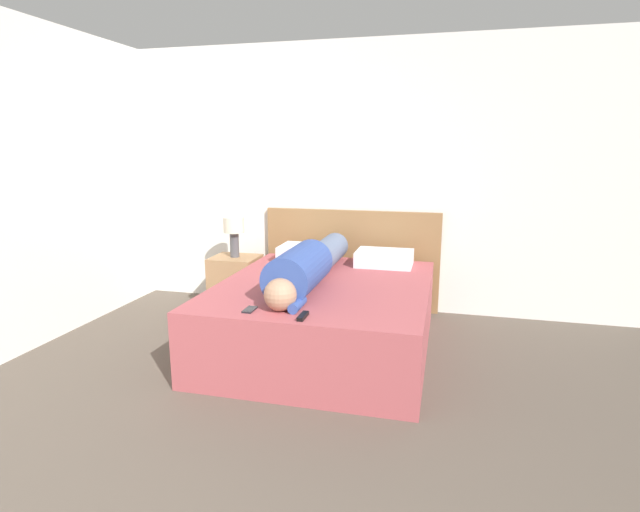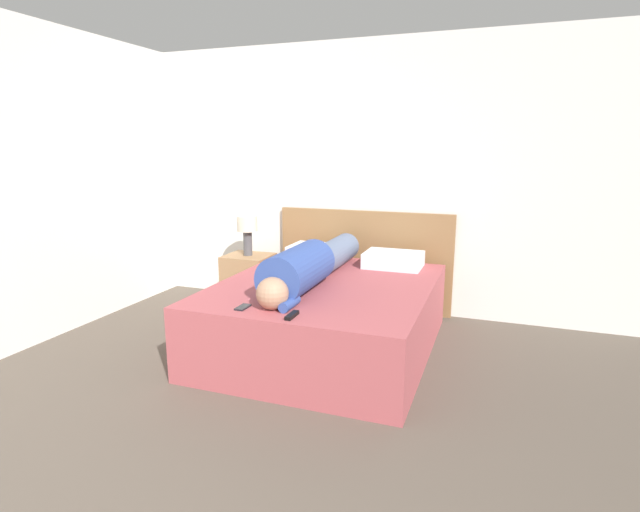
% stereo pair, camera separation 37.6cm
% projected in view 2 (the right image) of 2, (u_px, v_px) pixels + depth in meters
% --- Properties ---
extents(wall_back, '(5.60, 0.06, 2.60)m').
position_uv_depth(wall_back, '(359.00, 179.00, 4.91)').
color(wall_back, white).
rests_on(wall_back, ground_plane).
extents(wall_left, '(0.06, 5.17, 2.60)m').
position_uv_depth(wall_left, '(6.00, 188.00, 3.82)').
color(wall_left, white).
rests_on(wall_left, ground_plane).
extents(bed, '(1.63, 1.94, 0.55)m').
position_uv_depth(bed, '(326.00, 316.00, 4.01)').
color(bed, '#A84C51').
rests_on(bed, ground_plane).
extents(headboard, '(1.75, 0.04, 1.00)m').
position_uv_depth(headboard, '(364.00, 260.00, 4.99)').
color(headboard, olive).
rests_on(headboard, ground_plane).
extents(nightstand, '(0.45, 0.40, 0.55)m').
position_uv_depth(nightstand, '(249.00, 281.00, 5.05)').
color(nightstand, '#A37A51').
rests_on(nightstand, ground_plane).
extents(table_lamp, '(0.20, 0.20, 0.39)m').
position_uv_depth(table_lamp, '(247.00, 228.00, 4.94)').
color(table_lamp, '#4C4C51').
rests_on(table_lamp, nightstand).
extents(person_lying, '(0.34, 1.77, 0.34)m').
position_uv_depth(person_lying, '(310.00, 265.00, 3.91)').
color(person_lying, tan).
rests_on(person_lying, bed).
extents(pillow_near_headboard, '(0.53, 0.37, 0.15)m').
position_uv_depth(pillow_near_headboard, '(319.00, 253.00, 4.72)').
color(pillow_near_headboard, white).
rests_on(pillow_near_headboard, bed).
extents(pillow_second, '(0.51, 0.37, 0.13)m').
position_uv_depth(pillow_second, '(393.00, 260.00, 4.48)').
color(pillow_second, white).
rests_on(pillow_second, bed).
extents(tv_remote, '(0.04, 0.15, 0.02)m').
position_uv_depth(tv_remote, '(292.00, 315.00, 3.16)').
color(tv_remote, black).
rests_on(tv_remote, bed).
extents(cell_phone, '(0.06, 0.13, 0.01)m').
position_uv_depth(cell_phone, '(243.00, 307.00, 3.34)').
color(cell_phone, black).
rests_on(cell_phone, bed).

